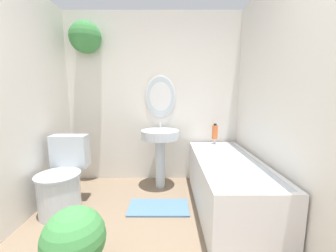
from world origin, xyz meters
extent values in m
cube|color=silver|center=(0.00, 2.53, 1.20)|extent=(2.57, 0.06, 2.40)
ellipsoid|color=silver|center=(0.11, 2.48, 1.23)|extent=(0.44, 0.02, 0.60)
ellipsoid|color=silver|center=(0.11, 2.48, 1.23)|extent=(0.40, 0.01, 0.56)
cylinder|color=#47474C|center=(-0.88, 2.38, 2.11)|extent=(0.19, 0.19, 0.10)
sphere|color=#3D8442|center=(-0.88, 2.38, 2.01)|extent=(0.41, 0.41, 0.41)
cube|color=silver|center=(1.25, 1.25, 1.20)|extent=(0.06, 2.62, 2.40)
cylinder|color=silver|center=(-0.94, 1.55, 0.21)|extent=(0.42, 0.42, 0.42)
cylinder|color=#A0A9B1|center=(-0.94, 1.55, 0.43)|extent=(0.45, 0.45, 0.02)
cube|color=silver|center=(-0.94, 1.85, 0.61)|extent=(0.40, 0.17, 0.38)
cylinder|color=silver|center=(0.11, 2.21, 0.34)|extent=(0.13, 0.13, 0.68)
cylinder|color=silver|center=(0.11, 2.21, 0.74)|extent=(0.50, 0.50, 0.11)
cylinder|color=silver|center=(0.11, 2.35, 0.84)|extent=(0.02, 0.02, 0.10)
cube|color=silver|center=(0.87, 1.65, 0.29)|extent=(0.67, 1.59, 0.57)
cube|color=silver|center=(0.87, 1.65, 0.55)|extent=(0.57, 1.49, 0.04)
cylinder|color=silver|center=(0.87, 2.35, 0.61)|extent=(0.04, 0.04, 0.08)
cylinder|color=#DB6633|center=(0.87, 2.34, 0.75)|extent=(0.08, 0.08, 0.19)
cylinder|color=black|center=(0.87, 2.34, 0.85)|extent=(0.04, 0.04, 0.02)
sphere|color=#3D8442|center=(-0.42, 0.76, 0.31)|extent=(0.42, 0.42, 0.42)
cube|color=#4C7093|center=(0.11, 1.65, 0.01)|extent=(0.67, 0.35, 0.02)
camera|label=1|loc=(0.21, -0.49, 1.27)|focal=22.00mm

